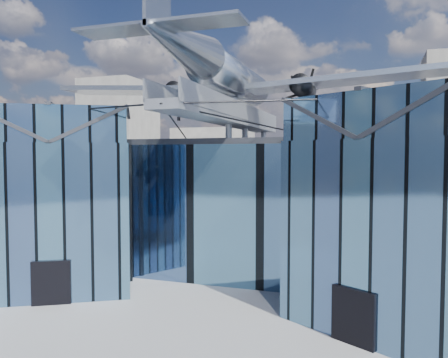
% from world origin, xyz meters
% --- Properties ---
extents(ground_plane, '(120.00, 120.00, 0.00)m').
position_xyz_m(ground_plane, '(0.00, 0.00, 0.00)').
color(ground_plane, gray).
extents(museum, '(32.88, 24.50, 17.60)m').
position_xyz_m(museum, '(0.00, 5.82, 5.54)').
color(museum, teal).
rests_on(museum, ground).
extents(bg_towers, '(77.00, 24.50, 26.00)m').
position_xyz_m(bg_towers, '(1.45, 50.49, 10.01)').
color(bg_towers, gray).
rests_on(bg_towers, ground).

